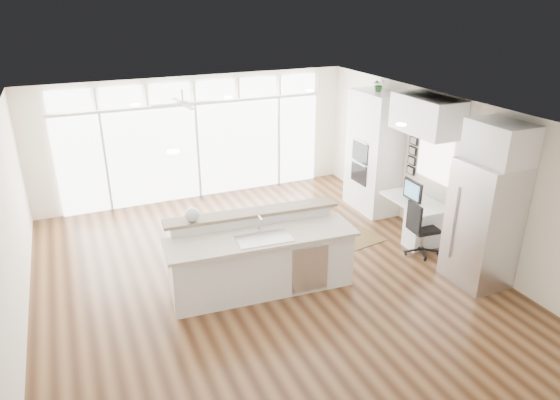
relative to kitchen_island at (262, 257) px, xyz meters
name	(u,v)px	position (x,y,z in m)	size (l,w,h in m)	color
floor	(265,280)	(0.14, 0.25, -0.59)	(7.00, 8.00, 0.02)	#3D2412
ceiling	(263,116)	(0.14, 0.25, 2.12)	(7.00, 8.00, 0.02)	white
wall_back	(196,138)	(0.14, 4.25, 0.77)	(7.00, 0.04, 2.70)	white
wall_front	(442,374)	(0.14, -3.75, 0.77)	(7.00, 0.04, 2.70)	white
wall_left	(6,247)	(-3.36, 0.25, 0.77)	(0.04, 8.00, 2.70)	white
wall_right	(446,172)	(3.64, 0.25, 0.77)	(0.04, 8.00, 2.70)	white
glass_wall	(198,152)	(0.14, 4.19, 0.47)	(5.80, 0.06, 2.08)	white
transom_row	(194,91)	(0.14, 4.19, 1.80)	(5.90, 0.06, 0.40)	white
desk_window	(435,157)	(3.60, 0.55, 0.97)	(0.04, 0.85, 0.85)	white
ceiling_fan	(182,98)	(-0.36, 3.05, 1.90)	(1.16, 1.16, 0.32)	silver
recessed_lights	(258,114)	(0.14, 0.45, 2.10)	(3.40, 3.00, 0.02)	silver
oven_cabinet	(374,152)	(3.31, 2.05, 0.67)	(0.64, 1.20, 2.50)	white
desk_nook	(413,219)	(3.27, 0.55, -0.20)	(0.72, 1.30, 0.76)	white
upper_cabinets	(427,115)	(3.31, 0.55, 1.77)	(0.64, 1.30, 0.64)	white
refrigerator	(483,224)	(3.25, -1.10, 0.42)	(0.76, 0.90, 2.00)	silver
fridge_cabinet	(500,142)	(3.31, -1.10, 1.72)	(0.64, 0.90, 0.60)	white
framed_photos	(412,156)	(3.60, 1.17, 0.82)	(0.06, 0.22, 0.80)	black
kitchen_island	(262,257)	(0.00, 0.00, 0.00)	(2.90, 1.09, 1.15)	white
rug	(356,239)	(2.26, 0.87, -0.57)	(0.95, 0.68, 0.01)	#3A2812
office_chair	(423,228)	(3.04, -0.02, -0.09)	(0.50, 0.46, 0.97)	black
fishbowl	(192,215)	(-0.92, 0.47, 0.68)	(0.22, 0.22, 0.22)	silver
monitor	(413,190)	(3.19, 0.55, 0.39)	(0.08, 0.50, 0.41)	black
keyboard	(404,202)	(3.02, 0.55, 0.19)	(0.12, 0.31, 0.02)	silver
potted_plant	(379,86)	(3.31, 2.05, 2.03)	(0.25, 0.27, 0.21)	#2A622B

